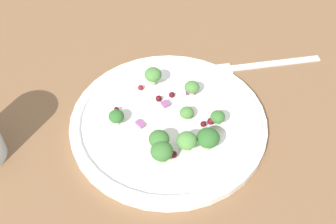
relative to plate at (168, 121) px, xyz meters
The scene contains 23 objects.
ground_plane 3.03cm from the plate, 88.61° to the left, with size 180.00×180.00×2.00cm, color brown.
plate is the anchor object (origin of this frame).
dressing_pool 0.44cm from the plate, 90.00° to the right, with size 15.94×15.94×0.20cm, color white.
broccoli_floret_0 7.50cm from the plate, 97.80° to the left, with size 2.53×2.53×2.57cm.
broccoli_floret_1 7.31cm from the plate, behind, with size 2.11×2.11×2.14cm.
broccoli_floret_2 6.63cm from the plate, 77.56° to the right, with size 2.63×2.63×2.66cm.
broccoli_floret_3 3.03cm from the plate, ahead, with size 1.95×1.95×1.98cm.
broccoli_floret_4 6.13cm from the plate, 112.33° to the right, with size 2.63×2.63×2.67cm.
broccoli_floret_5 6.20cm from the plate, 43.52° to the left, with size 2.18×2.18×2.20cm.
broccoli_floret_6 7.69cm from the plate, 106.46° to the right, with size 2.82×2.82×2.86cm.
broccoli_floret_7 7.58cm from the plate, 54.95° to the right, with size 2.98×2.98×3.02cm.
broccoli_floret_8 7.16cm from the plate, 21.44° to the right, with size 1.99×1.99×2.01cm.
cranberry_0 4.41cm from the plate, 72.19° to the left, with size 0.86×0.86×0.86cm, color #4C0A14.
cranberry_1 7.09cm from the plate, 114.94° to the left, with size 0.79×0.79×0.79cm, color maroon.
cranberry_2 7.36cm from the plate, 161.97° to the left, with size 0.71×0.71×0.71cm, color #4C0A14.
cranberry_3 3.79cm from the plate, 101.18° to the left, with size 0.90×0.90×0.90cm, color #4C0A14.
cranberry_4 6.81cm from the plate, 94.43° to the right, with size 0.94×0.94×0.94cm, color #4C0A14.
cranberry_5 5.16cm from the plate, 28.09° to the right, with size 0.82×0.82×0.82cm, color #4C0A14.
cranberry_6 6.09cm from the plate, 22.08° to the right, with size 0.99×0.99×0.99cm, color maroon.
onion_bit_0 4.03cm from the plate, behind, with size 0.85×1.37×0.40cm, color #934C84.
onion_bit_1 6.11cm from the plate, 46.87° to the left, with size 1.39×1.26×0.36cm, color #843D75.
onion_bit_2 3.05cm from the plate, 95.77° to the left, with size 1.03×1.05×0.37cm, color #934C84.
fork 19.30cm from the plate, 30.20° to the left, with size 18.62×2.43×0.50cm.
Camera 1 is at (-6.72, -38.73, 43.62)cm, focal length 43.08 mm.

